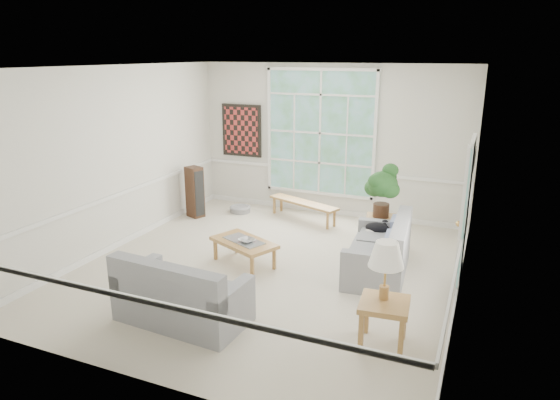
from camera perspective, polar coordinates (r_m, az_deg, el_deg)
The scene contains 24 objects.
floor at distance 7.75m, azimuth -1.27°, elevation -7.81°, with size 5.50×6.00×0.01m, color beige.
ceiling at distance 7.07m, azimuth -1.43°, elevation 14.99°, with size 5.50×6.00×0.02m, color white.
wall_back at distance 10.02m, azimuth 5.76°, elevation 6.73°, with size 5.50×0.02×3.00m, color silver.
wall_front at distance 4.81m, azimuth -16.22°, elevation -4.70°, with size 5.50×0.02×3.00m, color silver.
wall_left at distance 8.74m, azimuth -18.08°, elevation 4.56°, with size 0.02×6.00×3.00m, color silver.
wall_right at distance 6.66m, azimuth 20.79°, elevation 0.74°, with size 0.02×6.00×3.00m, color silver.
window_back at distance 10.02m, azimuth 4.61°, elevation 7.63°, with size 2.30×0.08×2.40m, color white.
entry_door at distance 7.36m, azimuth 20.36°, elevation -1.43°, with size 0.08×0.90×2.10m, color white.
door_sidelight at distance 6.73m, azimuth 20.14°, elevation -2.15°, with size 0.08×0.26×1.90m, color white.
wall_art at distance 10.69m, azimuth -4.43°, elevation 7.92°, with size 0.90×0.06×1.10m, color maroon.
wall_frame_near at distance 8.35m, azimuth 21.16°, elevation 4.09°, with size 0.04×0.26×0.32m, color black.
wall_frame_far at distance 8.75m, azimuth 21.28°, elevation 4.60°, with size 0.04×0.26×0.32m, color black.
loveseat_right at distance 7.55m, azimuth 11.16°, elevation -5.23°, with size 0.82×1.59×0.86m, color gray.
loveseat_front at distance 6.28m, azimuth -11.08°, elevation -9.86°, with size 1.58×0.82×0.86m, color gray.
coffee_table at distance 7.83m, azimuth -4.12°, elevation -6.01°, with size 1.05×0.57×0.39m, color #A5773F.
pewter_bowl at distance 7.67m, azimuth -3.81°, elevation -4.62°, with size 0.29×0.29×0.07m, color #95959A.
window_bench at distance 9.87m, azimuth 2.67°, elevation -1.24°, with size 1.57×0.30×0.37m, color #A5773F.
end_table at distance 8.60m, azimuth 11.56°, elevation -3.66°, with size 0.54×0.54×0.54m, color #A5773F.
houseplant at distance 8.41m, azimuth 11.60°, elevation 1.09°, with size 0.54×0.54×0.92m, color #204D1F, non-canonical shape.
side_table at distance 5.86m, azimuth 11.72°, elevation -13.67°, with size 0.54×0.54×0.55m, color #A5773F.
table_lamp at distance 5.65m, azimuth 11.95°, elevation -7.91°, with size 0.39×0.39×0.67m, color white, non-canonical shape.
pet_bed at distance 10.39m, azimuth -4.58°, elevation -1.03°, with size 0.44×0.44×0.13m, color gray.
floor_speaker at distance 10.11m, azimuth -9.71°, elevation 0.91°, with size 0.32×0.25×1.02m, color #372114.
cat at distance 8.05m, azimuth 11.07°, elevation -3.08°, with size 0.38×0.27×0.18m, color black.
Camera 1 is at (2.91, -6.44, 3.18)m, focal length 32.00 mm.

